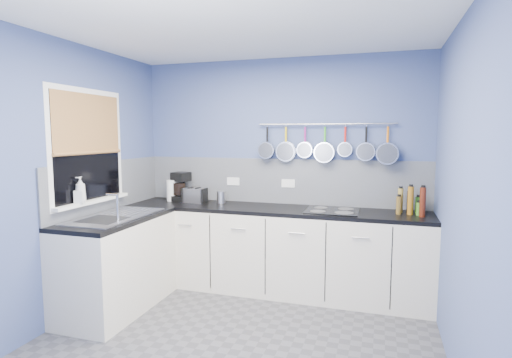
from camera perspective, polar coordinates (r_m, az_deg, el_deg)
The scene contains 42 objects.
floor at distance 3.53m, azimuth -3.06°, elevation -22.20°, with size 3.20×3.00×0.02m, color #47474C.
ceiling at distance 3.21m, azimuth -3.34°, elevation 21.42°, with size 3.20×3.00×0.02m, color white.
wall_back at distance 4.56m, azimuth 3.42°, elevation 0.97°, with size 3.20×0.02×2.50m, color #425184.
wall_front at distance 1.81m, azimuth -20.19°, elevation -7.51°, with size 3.20×0.02×2.50m, color #425184.
wall_left at distance 3.98m, azimuth -25.46°, elevation -0.40°, with size 0.02×3.00×2.50m, color #425184.
wall_right at distance 2.98m, azimuth 27.25°, elevation -2.53°, with size 0.02×3.00×2.50m, color #425184.
backsplash_back at distance 4.55m, azimuth 3.35°, elevation -0.30°, with size 3.20×0.02×0.50m, color gray.
backsplash_left at distance 4.44m, azimuth -19.95°, elevation -0.84°, with size 0.02×1.80×0.50m, color gray.
cabinet_run_back at distance 4.42m, azimuth 2.38°, elevation -10.03°, with size 3.20×0.60×0.86m, color beige.
worktop_back at distance 4.32m, azimuth 2.41°, elevation -4.28°, with size 3.20×0.60×0.04m, color black.
cabinet_run_left at distance 4.18m, azimuth -18.89°, elevation -11.33°, with size 0.60×1.20×0.86m, color beige.
worktop_left at distance 4.07m, azimuth -19.11°, elevation -5.28°, with size 0.60×1.20×0.04m, color black.
window_frame at distance 4.16m, azimuth -22.51°, elevation 4.14°, with size 0.01×1.00×1.10m, color white.
window_glass at distance 4.16m, azimuth -22.45°, elevation 4.14°, with size 0.01×0.90×1.00m, color black.
bamboo_blind at distance 4.16m, azimuth -22.50°, elevation 7.24°, with size 0.01×0.90×0.55m, color olive.
window_sill at distance 4.20m, azimuth -21.95°, elevation -2.90°, with size 0.10×0.98×0.03m, color white.
sink_unit at distance 4.07m, azimuth -19.13°, elevation -4.95°, with size 0.50×0.95×0.01m, color silver.
mixer_tap at distance 3.81m, azimuth -18.85°, elevation -3.75°, with size 0.12×0.08×0.26m, color silver, non-canonical shape.
socket_left at distance 4.70m, azimuth -3.21°, elevation -0.34°, with size 0.15×0.01×0.09m, color white.
socket_right at distance 4.52m, azimuth 4.54°, elevation -0.62°, with size 0.15×0.01×0.09m, color white.
pot_rail at distance 4.39m, azimuth 9.68°, elevation 7.61°, with size 0.02×0.02×1.45m, color silver.
soap_bottle_a at distance 4.03m, azimuth -23.41°, elevation -1.39°, with size 0.09×0.09×0.24m, color white.
soap_bottle_b at distance 4.02m, azimuth -23.55°, elevation -1.90°, with size 0.08×0.08×0.17m, color white.
paper_towel at distance 4.82m, azimuth -11.80°, elevation -1.59°, with size 0.11×0.11×0.24m, color white.
coffee_maker at distance 4.81m, azimuth -10.58°, elevation -1.05°, with size 0.19×0.21×0.33m, color black, non-canonical shape.
toaster at distance 4.68m, azimuth -8.63°, elevation -2.27°, with size 0.26×0.15×0.16m, color silver.
canister at distance 4.59m, azimuth -4.92°, elevation -2.57°, with size 0.09×0.09×0.13m, color silver.
hob at distance 4.17m, azimuth 10.62°, elevation -4.41°, with size 0.53×0.46×0.01m, color black.
pan_0 at distance 4.51m, azimuth 1.57°, elevation 5.28°, with size 0.19×0.09×0.38m, color silver, non-canonical shape.
pan_1 at distance 4.46m, azimuth 4.20°, elevation 5.07°, with size 0.21×0.05×0.40m, color silver, non-canonical shape.
pan_2 at distance 4.42m, azimuth 6.89°, elevation 5.31°, with size 0.17×0.06×0.36m, color silver, non-canonical shape.
pan_3 at distance 4.38m, azimuth 9.61°, elevation 4.95°, with size 0.22×0.08×0.41m, color silver, non-canonical shape.
pan_4 at distance 4.36m, azimuth 12.39°, elevation 5.32°, with size 0.15×0.05×0.34m, color silver, non-canonical shape.
pan_5 at distance 4.35m, azimuth 15.17°, elevation 4.98°, with size 0.19×0.08×0.38m, color silver, non-canonical shape.
pan_6 at distance 4.35m, azimuth 17.97°, elevation 4.70°, with size 0.22×0.12×0.41m, color silver, non-canonical shape.
condiment_0 at distance 4.31m, azimuth 21.90°, elevation -3.40°, with size 0.07×0.07×0.16m, color #265919.
condiment_1 at distance 4.28m, azimuth 20.74°, elevation -3.03°, with size 0.05×0.05×0.22m, color black.
condiment_2 at distance 4.27m, azimuth 19.59°, elevation -2.85°, with size 0.05×0.05×0.24m, color olive.
condiment_3 at distance 4.19m, azimuth 21.90°, elevation -3.91°, with size 0.06×0.06×0.12m, color #3F721E.
condiment_4 at distance 4.19m, azimuth 20.86°, elevation -2.85°, with size 0.06×0.06×0.27m, color #8C5914.
condiment_5 at distance 4.18m, azimuth 19.40°, elevation -3.50°, with size 0.05×0.05×0.17m, color brown.
condiment_6 at distance 4.11m, azimuth 22.34°, elevation -3.03°, with size 0.06×0.06×0.28m, color #4C190C.
Camera 1 is at (1.08, -2.90, 1.67)m, focal length 28.51 mm.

